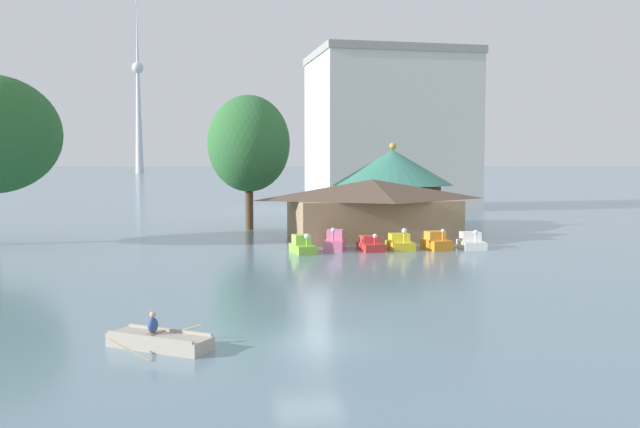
{
  "coord_description": "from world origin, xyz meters",
  "views": [
    {
      "loc": [
        -4.64,
        -24.2,
        6.59
      ],
      "look_at": [
        4.26,
        18.28,
        3.3
      ],
      "focal_mm": 38.71,
      "sensor_mm": 36.0,
      "label": 1
    }
  ],
  "objects_px": {
    "pedal_boat_orange": "(436,242)",
    "pedal_boat_white": "(471,242)",
    "background_building_block": "(389,131)",
    "shoreline_tree_mid": "(249,144)",
    "rowboat_with_rower": "(159,341)",
    "pedal_boat_red": "(370,245)",
    "pedal_boat_yellow": "(400,243)",
    "boathouse": "(372,208)",
    "pedal_boat_lime": "(302,246)",
    "green_roof_pavilion": "(392,185)",
    "pedal_boat_pink": "(335,242)",
    "distant_broadcast_tower": "(138,86)"
  },
  "relations": [
    {
      "from": "pedal_boat_orange",
      "to": "shoreline_tree_mid",
      "type": "relative_size",
      "value": 0.2
    },
    {
      "from": "pedal_boat_lime",
      "to": "pedal_boat_yellow",
      "type": "xyz_separation_m",
      "value": [
        7.54,
        0.37,
        -0.03
      ]
    },
    {
      "from": "green_roof_pavilion",
      "to": "boathouse",
      "type": "bearing_deg",
      "value": -118.6
    },
    {
      "from": "shoreline_tree_mid",
      "to": "green_roof_pavilion",
      "type": "bearing_deg",
      "value": -11.66
    },
    {
      "from": "pedal_boat_white",
      "to": "shoreline_tree_mid",
      "type": "relative_size",
      "value": 0.23
    },
    {
      "from": "pedal_boat_pink",
      "to": "shoreline_tree_mid",
      "type": "xyz_separation_m",
      "value": [
        -4.63,
        16.77,
        7.73
      ]
    },
    {
      "from": "pedal_boat_white",
      "to": "shoreline_tree_mid",
      "type": "height_order",
      "value": "shoreline_tree_mid"
    },
    {
      "from": "distant_broadcast_tower",
      "to": "pedal_boat_white",
      "type": "bearing_deg",
      "value": -83.56
    },
    {
      "from": "pedal_boat_lime",
      "to": "pedal_boat_pink",
      "type": "relative_size",
      "value": 0.9
    },
    {
      "from": "pedal_boat_red",
      "to": "pedal_boat_lime",
      "type": "bearing_deg",
      "value": -88.03
    },
    {
      "from": "shoreline_tree_mid",
      "to": "pedal_boat_lime",
      "type": "bearing_deg",
      "value": -83.85
    },
    {
      "from": "pedal_boat_pink",
      "to": "pedal_boat_orange",
      "type": "bearing_deg",
      "value": 99.18
    },
    {
      "from": "pedal_boat_orange",
      "to": "pedal_boat_white",
      "type": "height_order",
      "value": "pedal_boat_orange"
    },
    {
      "from": "pedal_boat_pink",
      "to": "pedal_boat_lime",
      "type": "bearing_deg",
      "value": -46.8
    },
    {
      "from": "pedal_boat_pink",
      "to": "boathouse",
      "type": "height_order",
      "value": "boathouse"
    },
    {
      "from": "pedal_boat_lime",
      "to": "pedal_boat_yellow",
      "type": "bearing_deg",
      "value": 86.9
    },
    {
      "from": "pedal_boat_white",
      "to": "pedal_boat_yellow",
      "type": "bearing_deg",
      "value": -85.16
    },
    {
      "from": "pedal_boat_white",
      "to": "green_roof_pavilion",
      "type": "height_order",
      "value": "green_roof_pavilion"
    },
    {
      "from": "distant_broadcast_tower",
      "to": "pedal_boat_orange",
      "type": "bearing_deg",
      "value": -83.97
    },
    {
      "from": "pedal_boat_orange",
      "to": "background_building_block",
      "type": "distance_m",
      "value": 47.02
    },
    {
      "from": "rowboat_with_rower",
      "to": "pedal_boat_orange",
      "type": "distance_m",
      "value": 31.31
    },
    {
      "from": "rowboat_with_rower",
      "to": "pedal_boat_yellow",
      "type": "relative_size",
      "value": 1.44
    },
    {
      "from": "rowboat_with_rower",
      "to": "background_building_block",
      "type": "xyz_separation_m",
      "value": [
        30.18,
        68.88,
        10.63
      ]
    },
    {
      "from": "pedal_boat_yellow",
      "to": "boathouse",
      "type": "relative_size",
      "value": 0.18
    },
    {
      "from": "pedal_boat_orange",
      "to": "pedal_boat_yellow",
      "type": "bearing_deg",
      "value": -101.67
    },
    {
      "from": "green_roof_pavilion",
      "to": "shoreline_tree_mid",
      "type": "height_order",
      "value": "shoreline_tree_mid"
    },
    {
      "from": "pedal_boat_lime",
      "to": "pedal_boat_yellow",
      "type": "height_order",
      "value": "pedal_boat_yellow"
    },
    {
      "from": "pedal_boat_pink",
      "to": "pedal_boat_white",
      "type": "bearing_deg",
      "value": 101.26
    },
    {
      "from": "pedal_boat_pink",
      "to": "pedal_boat_red",
      "type": "bearing_deg",
      "value": 87.21
    },
    {
      "from": "rowboat_with_rower",
      "to": "shoreline_tree_mid",
      "type": "bearing_deg",
      "value": 116.04
    },
    {
      "from": "pedal_boat_orange",
      "to": "pedal_boat_white",
      "type": "distance_m",
      "value": 2.79
    },
    {
      "from": "pedal_boat_yellow",
      "to": "pedal_boat_orange",
      "type": "xyz_separation_m",
      "value": [
        2.76,
        -0.35,
        0.05
      ]
    },
    {
      "from": "pedal_boat_yellow",
      "to": "green_roof_pavilion",
      "type": "xyz_separation_m",
      "value": [
        4.15,
        14.84,
        3.83
      ]
    },
    {
      "from": "pedal_boat_white",
      "to": "distant_broadcast_tower",
      "type": "height_order",
      "value": "distant_broadcast_tower"
    },
    {
      "from": "background_building_block",
      "to": "rowboat_with_rower",
      "type": "bearing_deg",
      "value": -113.66
    },
    {
      "from": "pedal_boat_orange",
      "to": "background_building_block",
      "type": "xyz_separation_m",
      "value": [
        10.31,
        44.69,
        10.37
      ]
    },
    {
      "from": "rowboat_with_rower",
      "to": "pedal_boat_red",
      "type": "bearing_deg",
      "value": 95.14
    },
    {
      "from": "pedal_boat_white",
      "to": "background_building_block",
      "type": "xyz_separation_m",
      "value": [
        7.53,
        44.75,
        10.42
      ]
    },
    {
      "from": "pedal_boat_red",
      "to": "distant_broadcast_tower",
      "type": "height_order",
      "value": "distant_broadcast_tower"
    },
    {
      "from": "shoreline_tree_mid",
      "to": "background_building_block",
      "type": "distance_m",
      "value": 35.04
    },
    {
      "from": "pedal_boat_orange",
      "to": "shoreline_tree_mid",
      "type": "bearing_deg",
      "value": -150.21
    },
    {
      "from": "pedal_boat_lime",
      "to": "pedal_boat_white",
      "type": "relative_size",
      "value": 0.94
    },
    {
      "from": "pedal_boat_lime",
      "to": "pedal_boat_pink",
      "type": "xyz_separation_m",
      "value": [
        2.69,
        1.25,
        0.07
      ]
    },
    {
      "from": "pedal_boat_yellow",
      "to": "boathouse",
      "type": "xyz_separation_m",
      "value": [
        -0.16,
        6.93,
        2.2
      ]
    },
    {
      "from": "pedal_boat_orange",
      "to": "distant_broadcast_tower",
      "type": "relative_size",
      "value": 0.02
    },
    {
      "from": "boathouse",
      "to": "shoreline_tree_mid",
      "type": "height_order",
      "value": "shoreline_tree_mid"
    },
    {
      "from": "pedal_boat_orange",
      "to": "distant_broadcast_tower",
      "type": "height_order",
      "value": "distant_broadcast_tower"
    },
    {
      "from": "shoreline_tree_mid",
      "to": "background_building_block",
      "type": "bearing_deg",
      "value": 49.8
    },
    {
      "from": "pedal_boat_orange",
      "to": "pedal_boat_lime",
      "type": "bearing_deg",
      "value": -94.33
    },
    {
      "from": "rowboat_with_rower",
      "to": "green_roof_pavilion",
      "type": "height_order",
      "value": "green_roof_pavilion"
    }
  ]
}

